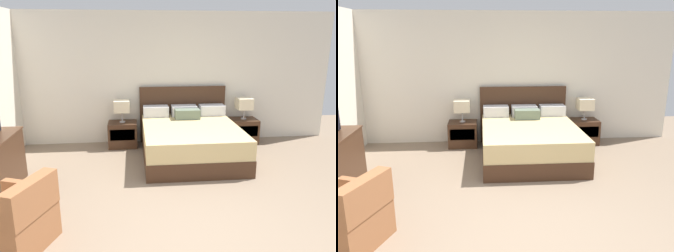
# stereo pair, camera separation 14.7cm
# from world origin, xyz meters

# --- Properties ---
(ground_plane) EXTENTS (10.76, 10.76, 0.00)m
(ground_plane) POSITION_xyz_m (0.00, 0.00, 0.00)
(ground_plane) COLOR #84705B
(wall_back) EXTENTS (6.80, 0.06, 2.57)m
(wall_back) POSITION_xyz_m (0.00, 3.62, 1.28)
(wall_back) COLOR silver
(wall_back) RESTS_ON ground
(bed) EXTENTS (1.73, 2.02, 1.13)m
(bed) POSITION_xyz_m (0.35, 2.60, 0.32)
(bed) COLOR #422819
(bed) RESTS_ON ground
(nightstand_left) EXTENTS (0.55, 0.45, 0.49)m
(nightstand_left) POSITION_xyz_m (-0.86, 3.30, 0.24)
(nightstand_left) COLOR #422819
(nightstand_left) RESTS_ON ground
(nightstand_right) EXTENTS (0.55, 0.45, 0.49)m
(nightstand_right) POSITION_xyz_m (1.56, 3.30, 0.24)
(nightstand_right) COLOR #422819
(nightstand_right) RESTS_ON ground
(table_lamp_left) EXTENTS (0.30, 0.30, 0.43)m
(table_lamp_left) POSITION_xyz_m (-0.86, 3.30, 0.80)
(table_lamp_left) COLOR #B7B7BC
(table_lamp_left) RESTS_ON nightstand_left
(table_lamp_right) EXTENTS (0.30, 0.30, 0.43)m
(table_lamp_right) POSITION_xyz_m (1.56, 3.30, 0.80)
(table_lamp_right) COLOR #B7B7BC
(table_lamp_right) RESTS_ON nightstand_right
(armchair_by_window) EXTENTS (0.89, 0.89, 0.76)m
(armchair_by_window) POSITION_xyz_m (-1.85, 0.18, 0.28)
(armchair_by_window) COLOR #935B38
(armchair_by_window) RESTS_ON ground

